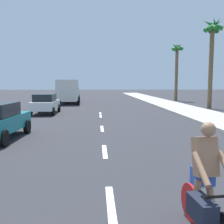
{
  "coord_description": "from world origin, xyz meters",
  "views": [
    {
      "loc": [
        -0.26,
        -0.27,
        2.39
      ],
      "look_at": [
        0.42,
        11.27,
        1.1
      ],
      "focal_mm": 41.07,
      "sensor_mm": 36.0,
      "label": 1
    }
  ],
  "objects_px": {
    "palm_tree_far": "(212,40)",
    "palm_tree_distant": "(177,58)",
    "cyclist": "(205,188)",
    "delivery_truck": "(68,91)",
    "parked_car_white": "(45,103)"
  },
  "relations": [
    {
      "from": "parked_car_white",
      "to": "delivery_truck",
      "type": "height_order",
      "value": "delivery_truck"
    },
    {
      "from": "cyclist",
      "to": "delivery_truck",
      "type": "bearing_deg",
      "value": -84.39
    },
    {
      "from": "palm_tree_far",
      "to": "delivery_truck",
      "type": "bearing_deg",
      "value": 153.88
    },
    {
      "from": "cyclist",
      "to": "palm_tree_far",
      "type": "xyz_separation_m",
      "value": [
        9.14,
        20.25,
        5.56
      ]
    },
    {
      "from": "delivery_truck",
      "to": "palm_tree_far",
      "type": "bearing_deg",
      "value": -28.84
    },
    {
      "from": "palm_tree_far",
      "to": "palm_tree_distant",
      "type": "height_order",
      "value": "palm_tree_far"
    },
    {
      "from": "cyclist",
      "to": "palm_tree_distant",
      "type": "xyz_separation_m",
      "value": [
        9.46,
        31.75,
        5.07
      ]
    },
    {
      "from": "palm_tree_far",
      "to": "parked_car_white",
      "type": "bearing_deg",
      "value": -167.41
    },
    {
      "from": "delivery_truck",
      "to": "palm_tree_far",
      "type": "xyz_separation_m",
      "value": [
        14.16,
        -6.95,
        4.88
      ]
    },
    {
      "from": "delivery_truck",
      "to": "palm_tree_distant",
      "type": "bearing_deg",
      "value": 14.74
    },
    {
      "from": "cyclist",
      "to": "delivery_truck",
      "type": "height_order",
      "value": "delivery_truck"
    },
    {
      "from": "palm_tree_far",
      "to": "palm_tree_distant",
      "type": "bearing_deg",
      "value": 88.41
    },
    {
      "from": "palm_tree_far",
      "to": "palm_tree_distant",
      "type": "xyz_separation_m",
      "value": [
        0.32,
        11.5,
        -0.49
      ]
    },
    {
      "from": "cyclist",
      "to": "parked_car_white",
      "type": "distance_m",
      "value": 17.86
    },
    {
      "from": "parked_car_white",
      "to": "palm_tree_distant",
      "type": "xyz_separation_m",
      "value": [
        15.16,
        14.82,
        5.07
      ]
    }
  ]
}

